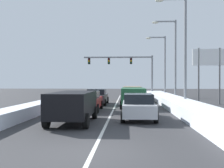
% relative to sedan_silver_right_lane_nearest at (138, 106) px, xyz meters
% --- Properties ---
extents(ground_plane, '(120.00, 120.00, 0.00)m').
position_rel_sedan_silver_right_lane_nearest_xyz_m(ground_plane, '(-1.74, 5.35, -0.76)').
color(ground_plane, '#333335').
extents(lane_stripe_between_right_lane_and_center_lane, '(0.14, 35.68, 0.01)m').
position_rel_sedan_silver_right_lane_nearest_xyz_m(lane_stripe_between_right_lane_and_center_lane, '(-1.74, 8.60, -0.76)').
color(lane_stripe_between_right_lane_and_center_lane, silver).
rests_on(lane_stripe_between_right_lane_and_center_lane, ground).
extents(snow_bank_right_shoulder, '(2.19, 35.68, 0.76)m').
position_rel_sedan_silver_right_lane_nearest_xyz_m(snow_bank_right_shoulder, '(3.56, 8.60, -0.38)').
color(snow_bank_right_shoulder, silver).
rests_on(snow_bank_right_shoulder, ground).
extents(snow_bank_left_shoulder, '(1.38, 35.68, 0.72)m').
position_rel_sedan_silver_right_lane_nearest_xyz_m(snow_bank_left_shoulder, '(-7.04, 8.60, -0.40)').
color(snow_bank_left_shoulder, silver).
rests_on(snow_bank_left_shoulder, ground).
extents(sedan_silver_right_lane_nearest, '(2.00, 4.50, 1.51)m').
position_rel_sedan_silver_right_lane_nearest_xyz_m(sedan_silver_right_lane_nearest, '(0.00, 0.00, 0.00)').
color(sedan_silver_right_lane_nearest, '#B7BABF').
rests_on(sedan_silver_right_lane_nearest, ground).
extents(suv_green_right_lane_second, '(2.16, 4.90, 1.67)m').
position_rel_sedan_silver_right_lane_nearest_xyz_m(suv_green_right_lane_second, '(-0.15, 7.11, 0.25)').
color(suv_green_right_lane_second, '#1E5633').
rests_on(suv_green_right_lane_second, ground).
extents(suv_tan_right_lane_third, '(2.16, 4.90, 1.67)m').
position_rel_sedan_silver_right_lane_nearest_xyz_m(suv_tan_right_lane_third, '(-0.09, 14.48, 0.25)').
color(suv_tan_right_lane_third, '#937F60').
rests_on(suv_tan_right_lane_third, ground).
extents(suv_black_center_lane_nearest, '(2.16, 4.90, 1.67)m').
position_rel_sedan_silver_right_lane_nearest_xyz_m(suv_black_center_lane_nearest, '(-3.56, -1.67, 0.25)').
color(suv_black_center_lane_nearest, black).
rests_on(suv_black_center_lane_nearest, ground).
extents(sedan_red_center_lane_second, '(2.00, 4.50, 1.51)m').
position_rel_sedan_silver_right_lane_nearest_xyz_m(sedan_red_center_lane_second, '(-3.66, 4.28, 0.00)').
color(sedan_red_center_lane_second, maroon).
rests_on(sedan_red_center_lane_second, ground).
extents(sedan_charcoal_center_lane_third, '(2.00, 4.50, 1.51)m').
position_rel_sedan_silver_right_lane_nearest_xyz_m(sedan_charcoal_center_lane_third, '(-3.57, 9.84, 0.00)').
color(sedan_charcoal_center_lane_third, '#38383D').
rests_on(sedan_charcoal_center_lane_third, ground).
extents(traffic_light_gantry, '(10.60, 0.47, 6.20)m').
position_rel_sedan_silver_right_lane_nearest_xyz_m(traffic_light_gantry, '(-0.56, 24.80, 3.96)').
color(traffic_light_gantry, slate).
rests_on(traffic_light_gantry, ground).
extents(street_lamp_right_near, '(2.66, 0.36, 9.38)m').
position_rel_sedan_silver_right_lane_nearest_xyz_m(street_lamp_right_near, '(3.95, 6.98, 4.76)').
color(street_lamp_right_near, gray).
rests_on(street_lamp_right_near, ground).
extents(street_lamp_right_mid, '(2.66, 0.36, 8.94)m').
position_rel_sedan_silver_right_lane_nearest_xyz_m(street_lamp_right_mid, '(4.28, 13.46, 4.53)').
color(street_lamp_right_mid, gray).
rests_on(street_lamp_right_mid, ground).
extents(street_lamp_right_far, '(2.66, 0.36, 8.29)m').
position_rel_sedan_silver_right_lane_nearest_xyz_m(street_lamp_right_far, '(4.06, 19.95, 4.19)').
color(street_lamp_right_far, gray).
rests_on(street_lamp_right_far, ground).
extents(roadside_sign_right, '(3.20, 0.16, 5.50)m').
position_rel_sedan_silver_right_lane_nearest_xyz_m(roadside_sign_right, '(7.31, 10.43, 3.25)').
color(roadside_sign_right, '#59595B').
rests_on(roadside_sign_right, ground).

